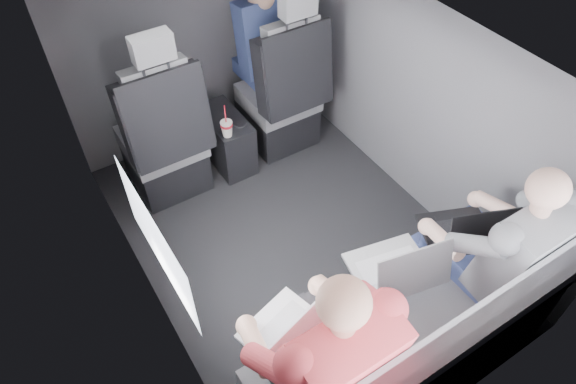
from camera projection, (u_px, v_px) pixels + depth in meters
floor at (293, 239)px, 3.29m from camera, size 2.60×2.60×0.00m
ceiling at (295, 53)px, 2.31m from camera, size 2.60×2.60×0.00m
panel_left at (137, 231)px, 2.47m from camera, size 0.02×2.60×1.35m
panel_right at (417, 108)px, 3.13m from camera, size 0.02×2.60×1.35m
panel_front at (192, 54)px, 3.55m from camera, size 1.80×0.02×1.35m
panel_back at (471, 351)px, 2.05m from camera, size 1.80×0.02×1.35m
side_window at (157, 243)px, 2.14m from camera, size 0.02×0.75×0.42m
seatbelt at (296, 61)px, 3.26m from camera, size 0.35×0.11×0.59m
front_seat_left at (165, 144)px, 3.32m from camera, size 0.52×0.58×1.26m
front_seat_right at (283, 99)px, 3.65m from camera, size 0.52×0.58×1.26m
center_console at (226, 140)px, 3.65m from camera, size 0.24×0.48×0.41m
rear_bench at (414, 347)px, 2.45m from camera, size 1.60×0.57×0.92m
soda_cup at (227, 128)px, 3.34m from camera, size 0.08×0.08×0.24m
laptop_white at (288, 332)px, 2.15m from camera, size 0.38×0.39×0.25m
laptop_silver at (397, 267)px, 2.37m from camera, size 0.41×0.40×0.26m
laptop_black at (465, 230)px, 2.53m from camera, size 0.41×0.42×0.25m
passenger_rear_left at (318, 353)px, 2.07m from camera, size 0.53×0.64×1.26m
passenger_rear_right at (492, 248)px, 2.46m from camera, size 0.49×0.61×1.21m
passenger_front_right at (263, 40)px, 3.56m from camera, size 0.37×0.37×0.71m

